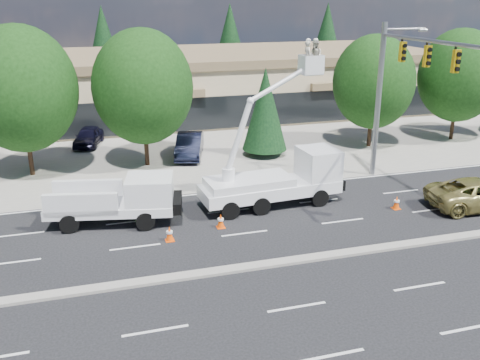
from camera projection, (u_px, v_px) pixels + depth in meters
name	position (u px, v px, depth m)	size (l,w,h in m)	color
ground	(267.00, 265.00, 21.80)	(140.00, 140.00, 0.00)	black
concrete_apron	(179.00, 142.00, 39.91)	(140.00, 22.00, 0.01)	gray
road_median	(267.00, 264.00, 21.78)	(120.00, 0.55, 0.12)	gray
strip_mall	(158.00, 84.00, 48.01)	(50.40, 15.40, 5.50)	tan
tree_front_c	(21.00, 89.00, 30.99)	(6.46, 6.46, 8.96)	#332114
tree_front_d	(143.00, 87.00, 32.92)	(6.21, 6.21, 8.62)	#332114
tree_front_e	(265.00, 109.00, 35.66)	(3.02, 3.02, 5.96)	#332114
tree_front_f	(374.00, 82.00, 37.31)	(5.72, 5.72, 7.93)	#332114
tree_front_g	(459.00, 76.00, 39.12)	(5.92, 5.92, 8.21)	#332114
tree_back_b	(104.00, 47.00, 57.11)	(4.75, 4.75, 9.37)	#332114
tree_back_c	(230.00, 43.00, 60.81)	(4.82, 4.82, 9.51)	#332114
tree_back_d	(327.00, 41.00, 64.00)	(4.83, 4.83, 9.53)	#332114
signal_mast	(402.00, 80.00, 28.85)	(2.76, 10.16, 9.00)	gray
utility_pickup	(120.00, 204.00, 25.60)	(6.28, 3.34, 2.29)	white
bucket_truck	(283.00, 171.00, 27.65)	(7.45, 2.78, 8.44)	white
traffic_cone_b	(170.00, 234.00, 23.88)	(0.40, 0.40, 0.70)	#FF5008
traffic_cone_c	(221.00, 221.00, 25.22)	(0.40, 0.40, 0.70)	#FF5008
traffic_cone_d	(397.00, 203.00, 27.43)	(0.40, 0.40, 0.70)	#FF5008
parked_car_west	(88.00, 136.00, 38.78)	(1.61, 3.99, 1.36)	black
parked_car_east	(189.00, 145.00, 36.09)	(1.66, 4.75, 1.56)	black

